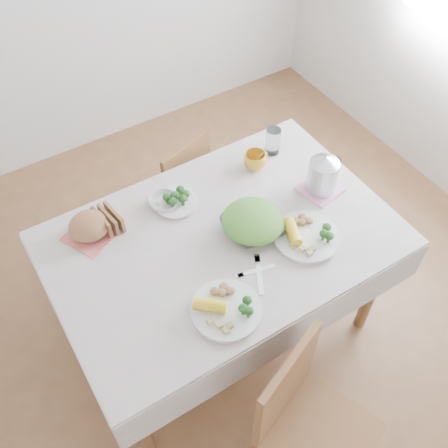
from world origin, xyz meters
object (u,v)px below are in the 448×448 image
dining_table (223,286)px  salad_bowl (253,226)px  dinner_plate_right (306,237)px  yellow_mug (255,161)px  chair_near (320,433)px  chair_far (168,177)px  electric_kettle (323,172)px  dinner_plate_left (226,310)px

dining_table → salad_bowl: (0.13, -0.04, 0.42)m
salad_bowl → dinner_plate_right: bearing=-43.4°
salad_bowl → dinner_plate_right: 0.24m
yellow_mug → chair_near: bearing=-111.3°
chair_near → salad_bowl: (0.20, 0.79, 0.33)m
chair_far → dinner_plate_right: bearing=85.2°
chair_near → electric_kettle: 1.11m
dinner_plate_right → dinner_plate_left: bearing=-165.8°
chair_near → yellow_mug: chair_near is taller
dinner_plate_left → chair_near: bearing=-77.0°
chair_far → salad_bowl: 0.84m
yellow_mug → dining_table: bearing=-141.5°
chair_near → chair_far: chair_near is taller
dinner_plate_left → yellow_mug: size_ratio=2.57×
chair_far → dinner_plate_right: (0.21, -0.94, 0.31)m
salad_bowl → dinner_plate_left: (-0.32, -0.29, -0.02)m
yellow_mug → electric_kettle: electric_kettle is taller
dinner_plate_right → electric_kettle: electric_kettle is taller
chair_near → dinner_plate_left: (-0.12, 0.51, 0.31)m
salad_bowl → dinner_plate_left: size_ratio=0.91×
dinner_plate_left → electric_kettle: (0.73, 0.33, 0.11)m
chair_far → dinner_plate_right: chair_far is taller
chair_near → chair_far: bearing=63.0°
yellow_mug → electric_kettle: (0.17, -0.29, 0.08)m
yellow_mug → electric_kettle: bearing=-59.4°
chair_far → yellow_mug: size_ratio=7.24×
salad_bowl → dining_table: bearing=164.3°
dining_table → electric_kettle: size_ratio=7.17×
chair_far → salad_bowl: bearing=75.3°
chair_far → dining_table: bearing=65.2°
chair_far → electric_kettle: electric_kettle is taller
chair_far → dinner_plate_left: size_ratio=2.82×
dining_table → dinner_plate_left: 0.55m
salad_bowl → electric_kettle: size_ratio=1.31×
chair_near → salad_bowl: chair_near is taller
dining_table → yellow_mug: bearing=38.5°
dining_table → chair_far: (0.09, 0.74, 0.09)m
salad_bowl → electric_kettle: 0.42m
salad_bowl → chair_near: bearing=-104.1°
electric_kettle → dining_table: bearing=-175.1°
chair_far → yellow_mug: bearing=104.4°
chair_near → yellow_mug: 1.25m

